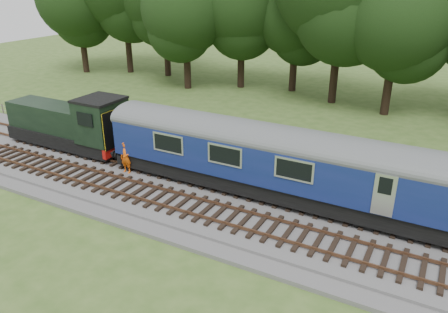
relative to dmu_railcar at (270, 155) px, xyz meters
The scene contains 9 objects.
ground 3.23m from the dmu_railcar, 132.83° to the right, with size 120.00×120.00×0.00m, color #3A5820.
ballast 3.09m from the dmu_railcar, 132.83° to the right, with size 70.00×7.00×0.35m, color #4C4C4F.
track_north 2.55m from the dmu_railcar, behind, with size 67.20×2.40×0.21m.
track_south 3.94m from the dmu_railcar, 113.40° to the right, with size 67.20×2.40×0.21m.
fence 4.25m from the dmu_railcar, 112.72° to the left, with size 64.00×0.12×1.00m, color #6B6054, non-canonical shape.
tree_line 20.80m from the dmu_railcar, 93.61° to the left, with size 70.00×8.00×18.00m, color black, non-canonical shape.
dmu_railcar is the anchor object (origin of this frame).
shunter_loco 13.94m from the dmu_railcar, behind, with size 8.91×2.60×3.38m.
worker 8.51m from the dmu_railcar, behind, with size 0.70×0.46×1.91m, color #F15B0C.
Camera 1 is at (8.90, -17.47, 11.12)m, focal length 35.00 mm.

